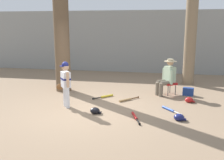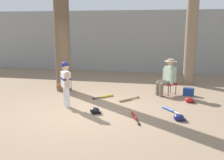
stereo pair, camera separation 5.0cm
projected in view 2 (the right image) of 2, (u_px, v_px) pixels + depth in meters
The scene contains 15 objects.
ground_plane at pixel (88, 110), 7.10m from camera, with size 60.00×60.00×0.00m, color #897056.
concrete_back_wall at pixel (124, 42), 12.79m from camera, with size 18.00×0.36×2.98m, color gray.
tree_near_player at pixel (61, 20), 8.78m from camera, with size 0.81×0.81×5.74m.
tree_behind_spectator at pixel (191, 36), 9.91m from camera, with size 0.65×0.65×4.39m.
young_ballplayer at pixel (65, 81), 7.27m from camera, with size 0.54×0.48×1.31m.
folding_stool at pixel (170, 84), 8.65m from camera, with size 0.56×0.56×0.41m.
seated_spectator at pixel (167, 76), 8.55m from camera, with size 0.65×0.59×1.20m.
handbag_beside_stool at pixel (189, 92), 8.57m from camera, with size 0.34×0.18×0.26m, color navy.
bat_wood_tan at pixel (127, 100), 8.01m from camera, with size 0.57×0.61×0.07m.
bat_blue_youth at pixel (170, 110), 7.06m from camera, with size 0.53×0.64×0.07m.
bat_red_barrel at pixel (135, 117), 6.52m from camera, with size 0.31×0.79×0.07m.
bat_yellow_trainer at pixel (106, 96), 8.38m from camera, with size 0.57×0.61×0.07m.
batting_helmet_red at pixel (189, 100), 7.82m from camera, with size 0.29×0.22×0.17m.
batting_helmet_navy at pixel (179, 118), 6.34m from camera, with size 0.30×0.23×0.18m.
batting_helmet_black at pixel (95, 111), 6.85m from camera, with size 0.30×0.23×0.17m.
Camera 2 is at (2.00, -6.50, 2.30)m, focal length 41.62 mm.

